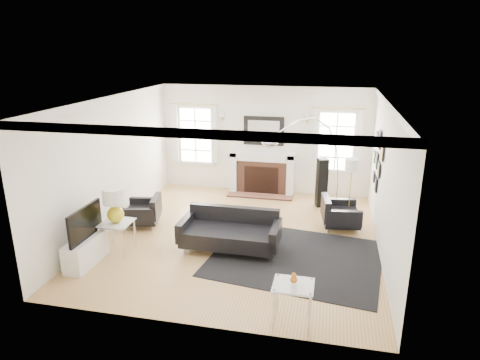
% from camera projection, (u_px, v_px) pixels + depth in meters
% --- Properties ---
extents(floor, '(6.00, 6.00, 0.00)m').
position_uv_depth(floor, '(239.00, 236.00, 8.83)').
color(floor, '#A67845').
rests_on(floor, ground).
extents(back_wall, '(5.50, 0.04, 2.80)m').
position_uv_depth(back_wall, '(264.00, 140.00, 11.20)').
color(back_wall, white).
rests_on(back_wall, floor).
extents(front_wall, '(5.50, 0.04, 2.80)m').
position_uv_depth(front_wall, '(191.00, 234.00, 5.61)').
color(front_wall, white).
rests_on(front_wall, floor).
extents(left_wall, '(0.04, 6.00, 2.80)m').
position_uv_depth(left_wall, '(111.00, 164.00, 8.96)').
color(left_wall, white).
rests_on(left_wall, floor).
extents(right_wall, '(0.04, 6.00, 2.80)m').
position_uv_depth(right_wall, '(385.00, 180.00, 7.85)').
color(right_wall, white).
rests_on(right_wall, floor).
extents(ceiling, '(5.50, 6.00, 0.02)m').
position_uv_depth(ceiling, '(239.00, 100.00, 7.98)').
color(ceiling, white).
rests_on(ceiling, back_wall).
extents(crown_molding, '(5.50, 6.00, 0.12)m').
position_uv_depth(crown_molding, '(239.00, 103.00, 8.00)').
color(crown_molding, white).
rests_on(crown_molding, back_wall).
extents(fireplace, '(1.70, 0.69, 1.11)m').
position_uv_depth(fireplace, '(262.00, 174.00, 11.26)').
color(fireplace, white).
rests_on(fireplace, floor).
extents(mantel_mirror, '(1.05, 0.07, 0.75)m').
position_uv_depth(mantel_mirror, '(264.00, 131.00, 11.08)').
color(mantel_mirror, black).
rests_on(mantel_mirror, back_wall).
extents(window_left, '(1.24, 0.15, 1.62)m').
position_uv_depth(window_left, '(196.00, 135.00, 11.51)').
color(window_left, white).
rests_on(window_left, back_wall).
extents(window_right, '(1.24, 0.15, 1.62)m').
position_uv_depth(window_right, '(336.00, 141.00, 10.76)').
color(window_right, white).
rests_on(window_right, back_wall).
extents(gallery_wall, '(0.04, 1.73, 1.29)m').
position_uv_depth(gallery_wall, '(378.00, 156.00, 9.02)').
color(gallery_wall, black).
rests_on(gallery_wall, right_wall).
extents(tv_unit, '(0.35, 1.00, 1.09)m').
position_uv_depth(tv_unit, '(86.00, 247.00, 7.64)').
color(tv_unit, white).
rests_on(tv_unit, floor).
extents(area_rug, '(3.35, 2.92, 0.01)m').
position_uv_depth(area_rug, '(296.00, 258.00, 7.93)').
color(area_rug, black).
rests_on(area_rug, floor).
extents(sofa, '(1.91, 0.89, 0.62)m').
position_uv_depth(sofa, '(231.00, 232.00, 8.22)').
color(sofa, black).
rests_on(sofa, floor).
extents(armchair_left, '(0.86, 0.92, 0.54)m').
position_uv_depth(armchair_left, '(145.00, 212.00, 9.30)').
color(armchair_left, black).
rests_on(armchair_left, floor).
extents(armchair_right, '(0.87, 0.94, 0.57)m').
position_uv_depth(armchair_right, '(338.00, 214.00, 9.14)').
color(armchair_right, black).
rests_on(armchair_right, floor).
extents(coffee_table, '(0.78, 0.78, 0.34)m').
position_uv_depth(coffee_table, '(251.00, 227.00, 8.50)').
color(coffee_table, silver).
rests_on(coffee_table, floor).
extents(side_table_left, '(0.56, 0.56, 0.61)m').
position_uv_depth(side_table_left, '(117.00, 227.00, 8.03)').
color(side_table_left, silver).
rests_on(side_table_left, floor).
extents(nesting_table, '(0.57, 0.47, 0.62)m').
position_uv_depth(nesting_table, '(293.00, 292.00, 5.93)').
color(nesting_table, silver).
rests_on(nesting_table, floor).
extents(gourd_lamp, '(0.42, 0.42, 0.67)m').
position_uv_depth(gourd_lamp, '(115.00, 203.00, 7.88)').
color(gourd_lamp, yellow).
rests_on(gourd_lamp, side_table_left).
extents(orange_vase, '(0.10, 0.10, 0.16)m').
position_uv_depth(orange_vase, '(294.00, 278.00, 5.87)').
color(orange_vase, '#BC5D18').
rests_on(orange_vase, nesting_table).
extents(arc_floor_lamp, '(1.71, 1.58, 2.42)m').
position_uv_depth(arc_floor_lamp, '(306.00, 165.00, 9.18)').
color(arc_floor_lamp, silver).
rests_on(arc_floor_lamp, floor).
extents(stick_floor_lamp, '(0.30, 0.30, 1.47)m').
position_uv_depth(stick_floor_lamp, '(352.00, 168.00, 9.12)').
color(stick_floor_lamp, gold).
rests_on(stick_floor_lamp, floor).
extents(speaker_tower, '(0.30, 0.30, 1.19)m').
position_uv_depth(speaker_tower, '(322.00, 183.00, 10.33)').
color(speaker_tower, black).
rests_on(speaker_tower, floor).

